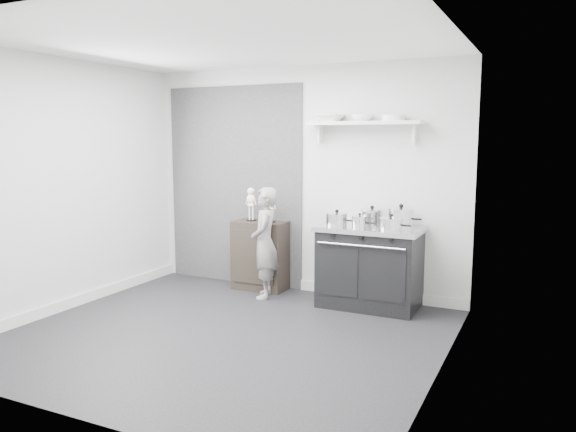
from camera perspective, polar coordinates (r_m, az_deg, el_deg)
The scene contains 16 objects.
ground at distance 5.49m, azimuth -6.45°, elevation -11.90°, with size 4.00×4.00×0.00m, color black.
room_shell at distance 5.34m, azimuth -6.68°, elevation 5.55°, with size 4.02×3.62×2.71m.
wall_shelf at distance 6.35m, azimuth 7.72°, elevation 9.24°, with size 1.30×0.26×0.24m.
stove at distance 6.27m, azimuth 8.31°, elevation -5.06°, with size 1.13×0.70×0.90m.
side_cabinet at distance 6.94m, azimuth -2.79°, elevation -3.99°, with size 0.65×0.38×0.84m, color black.
child at distance 6.53m, azimuth -2.37°, elevation -2.74°, with size 0.47×0.31×1.30m, color gray.
pot_front_left at distance 6.20m, azimuth 4.98°, elevation -0.30°, with size 0.33×0.24×0.17m.
pot_back_left at distance 6.30m, azimuth 8.54°, elevation -0.07°, with size 0.33×0.24×0.21m.
pot_back_right at distance 6.17m, azimuth 11.41°, elevation -0.14°, with size 0.36×0.28×0.25m.
pot_front_right at distance 5.95m, azimuth 10.42°, elevation -0.78°, with size 0.34×0.25×0.17m.
pot_front_center at distance 6.07m, azimuth 7.30°, elevation -0.56°, with size 0.26×0.17×0.16m.
skeleton_full at distance 6.90m, azimuth -3.78°, elevation 1.46°, with size 0.13×0.08×0.47m, color white, non-canonical shape.
skeleton_torso at distance 6.77m, azimuth -1.71°, elevation 0.97°, with size 0.11×0.07×0.38m, color white, non-canonical shape.
bowl_large at distance 6.48m, azimuth 4.33°, elevation 9.89°, with size 0.32×0.32×0.08m, color white.
bowl_small at distance 6.35m, azimuth 7.54°, elevation 9.86°, with size 0.24×0.24×0.07m, color white.
plate_stack at distance 6.25m, azimuth 10.64°, elevation 9.76°, with size 0.25×0.25×0.06m, color white.
Camera 1 is at (2.75, -4.36, 1.86)m, focal length 35.00 mm.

